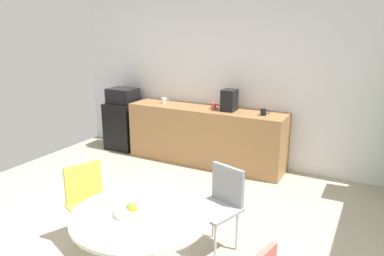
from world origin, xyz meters
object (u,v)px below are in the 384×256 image
round_table (141,229)px  mug_white (214,106)px  microwave (123,96)px  chair_yellow (88,196)px  coffee_maker (229,100)px  chair_gray (221,198)px  mini_fridge (124,126)px  fruit_bowl (132,210)px  mug_red (164,100)px  mug_green (264,112)px

round_table → mug_white: (-0.72, 2.93, 0.36)m
microwave → chair_yellow: 3.06m
coffee_maker → chair_gray: bearing=-69.4°
mini_fridge → microwave: 0.54m
fruit_bowl → mug_red: mug_red is taller
microwave → coffee_maker: coffee_maker is taller
mini_fridge → chair_gray: 3.43m
chair_yellow → fruit_bowl: 0.97m
chair_gray → fruit_bowl: (-0.34, -0.96, 0.25)m
mug_green → coffee_maker: (-0.55, 0.05, 0.11)m
chair_gray → fruit_bowl: fruit_bowl is taller
chair_gray → mug_white: 2.30m
microwave → chair_gray: 3.45m
chair_yellow → mug_white: size_ratio=6.43×
chair_gray → mug_green: (-0.22, 1.98, 0.43)m
round_table → mug_white: mug_white is taller
mug_green → coffee_maker: bearing=175.3°
chair_yellow → mug_red: mug_red is taller
chair_yellow → chair_gray: (1.18, 0.56, 0.00)m
microwave → mug_green: (2.55, -0.05, -0.00)m
microwave → mug_green: size_ratio=3.72×
chair_gray → mug_red: bearing=133.3°
mug_white → microwave: bearing=179.8°
microwave → round_table: size_ratio=0.44×
mug_white → mug_red: size_ratio=1.00×
chair_yellow → mug_green: bearing=69.1°
microwave → chair_yellow: size_ratio=0.58×
mug_green → mini_fridge: bearing=179.0°
microwave → fruit_bowl: 3.85m
mug_green → coffee_maker: size_ratio=0.40×
mini_fridge → chair_yellow: (1.58, -2.58, 0.11)m
fruit_bowl → mug_red: (-1.57, 2.99, 0.18)m
chair_yellow → mug_white: (0.17, 2.57, 0.43)m
fruit_bowl → mug_green: (0.12, 2.94, 0.18)m
mini_fridge → mug_green: mug_green is taller
chair_yellow → mug_green: 2.75m
round_table → mug_green: mug_green is taller
chair_gray → mug_green: size_ratio=6.43×
chair_gray → fruit_bowl: size_ratio=3.09×
mini_fridge → mug_white: size_ratio=6.37×
mug_white → mug_red: (-0.90, 0.01, 0.00)m
mini_fridge → mug_green: bearing=-1.0°
chair_yellow → coffee_maker: (0.42, 2.58, 0.54)m
mini_fridge → chair_gray: bearing=-36.2°
chair_gray → mug_white: mug_white is taller
microwave → mug_red: bearing=0.2°
mug_green → mug_red: bearing=178.4°
mini_fridge → mug_red: mug_red is taller
mini_fridge → round_table: 3.84m
mug_red → fruit_bowl: bearing=-62.2°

